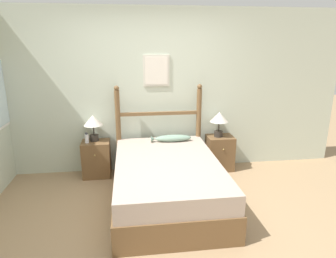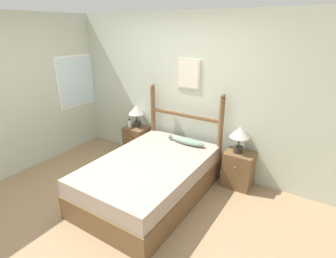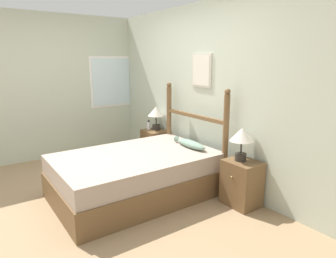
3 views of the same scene
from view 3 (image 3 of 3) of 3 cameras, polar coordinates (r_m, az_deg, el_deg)
The scene contains 11 objects.
ground_plane at distance 4.05m, azimuth -14.51°, elevation -13.11°, with size 16.00×16.00×0.00m, color #9E7F5B.
wall_back at distance 4.55m, azimuth 5.45°, elevation 6.94°, with size 6.40×0.08×2.55m.
wall_left at distance 5.73m, azimuth -22.71°, elevation 7.25°, with size 0.08×6.40×2.55m.
bed at distance 4.00m, azimuth -6.21°, elevation -8.68°, with size 1.35×2.05×0.57m.
headboard at distance 4.40m, azimuth 4.97°, elevation -0.25°, with size 1.35×0.08×1.41m.
nightstand_left at distance 5.26m, azimuth -2.53°, elevation -3.24°, with size 0.42×0.37×0.56m.
nightstand_right at distance 3.83m, azimuth 13.85°, elevation -9.99°, with size 0.42×0.37×0.56m.
table_lamp_left at distance 5.16m, azimuth -2.29°, elevation 3.02°, with size 0.29×0.29×0.41m.
table_lamp_right at distance 3.67m, azimuth 13.86°, elevation -1.54°, with size 0.29×0.29×0.41m.
bottle at distance 5.24m, azimuth -3.71°, elevation 0.73°, with size 0.06×0.06×0.17m.
fish_pillow at distance 4.17m, azimuth 4.25°, elevation -2.83°, with size 0.62×0.15×0.10m.
Camera 3 is at (3.44, -1.20, 1.76)m, focal length 32.00 mm.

